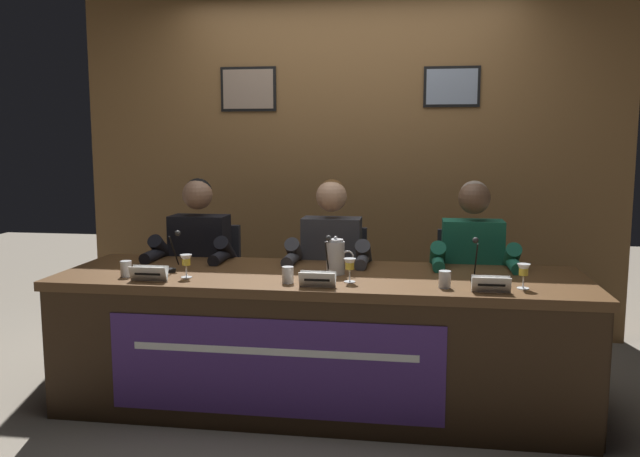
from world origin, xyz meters
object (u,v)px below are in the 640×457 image
panelist_center (330,264)px  juice_glass_center (350,266)px  panelist_left (196,261)px  water_cup_left (126,270)px  juice_glass_left (186,262)px  chair_center (334,301)px  water_pitcher_central (336,257)px  nameplate_center (317,279)px  water_cup_center (288,276)px  microphone_right (476,267)px  conference_table (316,321)px  chair_right (469,306)px  panelist_right (473,268)px  nameplate_right (491,284)px  chair_left (207,296)px  water_cup_right (445,280)px  microphone_left (173,258)px  nameplate_left (149,273)px  microphone_center (326,264)px  juice_glass_right (524,271)px

panelist_center → juice_glass_center: (0.18, -0.60, 0.11)m
panelist_left → water_cup_left: bearing=-104.3°
juice_glass_left → chair_center: chair_center is taller
juice_glass_left → water_pitcher_central: size_ratio=0.59×
nameplate_center → water_cup_center: size_ratio=2.15×
microphone_right → conference_table: bearing=-176.3°
juice_glass_center → chair_right: size_ratio=0.14×
juice_glass_center → water_pitcher_central: 0.21m
juice_glass_left → water_cup_center: juice_glass_left is taller
panelist_right → nameplate_right: bearing=-88.2°
chair_right → juice_glass_center: bearing=-130.1°
juice_glass_left → chair_left: bearing=101.5°
conference_table → chair_right: chair_right is taller
water_cup_right → juice_glass_center: bearing=173.0°
conference_table → microphone_left: 0.88m
conference_table → microphone_right: size_ratio=13.23×
water_cup_left → chair_center: size_ratio=0.09×
panelist_left → nameplate_left: (0.00, -0.72, 0.07)m
chair_right → microphone_right: bearing=-92.2°
panelist_left → nameplate_center: panelist_left is taller
water_cup_right → microphone_center: bearing=166.8°
nameplate_right → juice_glass_right: 0.20m
water_cup_center → panelist_right: size_ratio=0.07×
water_cup_left → nameplate_center: (1.05, -0.10, 0.00)m
panelist_right → panelist_left: bearing=180.0°
water_pitcher_central → chair_right: bearing=38.2°
panelist_right → chair_left: bearing=173.3°
juice_glass_left → nameplate_center: bearing=-9.6°
juice_glass_left → chair_center: size_ratio=0.14×
panelist_center → chair_center: bearing=90.0°
water_cup_left → microphone_left: size_ratio=0.39×
panelist_right → juice_glass_right: 0.65m
microphone_right → water_pitcher_central: size_ratio=1.03×
nameplate_center → water_cup_right: water_cup_right is taller
water_cup_left → chair_center: chair_center is taller
panelist_left → water_cup_center: bearing=-42.5°
panelist_right → nameplate_center: bearing=-138.0°
juice_glass_left → microphone_left: 0.22m
juice_glass_right → water_cup_right: bearing=-174.3°
panelist_left → microphone_right: bearing=-15.5°
water_cup_center → nameplate_right: size_ratio=0.46×
water_cup_left → water_cup_center: same height
juice_glass_center → chair_right: 1.11m
microphone_center → microphone_left: bearing=175.8°
chair_center → water_cup_center: 0.94m
nameplate_left → juice_glass_left: (0.16, 0.11, 0.05)m
juice_glass_center → chair_right: (0.67, 0.80, -0.39)m
conference_table → water_cup_left: 1.05m
nameplate_center → water_cup_right: (0.62, 0.08, -0.00)m
juice_glass_right → water_pitcher_central: size_ratio=0.59×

